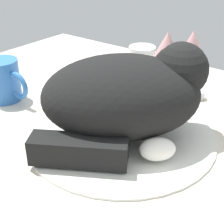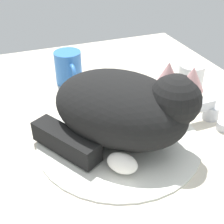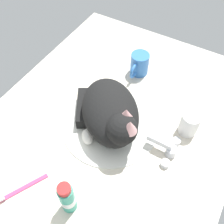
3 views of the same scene
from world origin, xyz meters
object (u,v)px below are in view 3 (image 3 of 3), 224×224
(faucet, at_px, (167,148))
(rinse_cup, at_px, (189,123))
(toothbrush, at_px, (20,189))
(toothpaste_bottle, at_px, (67,198))
(coffee_mug, at_px, (139,64))
(cat, at_px, (111,114))

(faucet, xyz_separation_m, rinse_cup, (-0.11, 0.03, 0.02))
(toothbrush, bearing_deg, toothpaste_bottle, 103.24)
(coffee_mug, distance_m, toothpaste_bottle, 0.58)
(cat, bearing_deg, toothbrush, -20.20)
(coffee_mug, distance_m, toothbrush, 0.61)
(cat, distance_m, coffee_mug, 0.29)
(cat, height_order, toothbrush, cat)
(toothpaste_bottle, bearing_deg, toothbrush, -76.76)
(faucet, distance_m, toothpaste_bottle, 0.34)
(coffee_mug, bearing_deg, toothpaste_bottle, 7.28)
(cat, relative_size, toothbrush, 2.27)
(toothpaste_bottle, bearing_deg, faucet, 150.52)
(coffee_mug, bearing_deg, faucet, 40.60)
(faucet, relative_size, cat, 0.37)
(coffee_mug, height_order, rinse_cup, coffee_mug)
(coffee_mug, xyz_separation_m, toothbrush, (0.61, -0.08, -0.04))
(rinse_cup, relative_size, toothpaste_bottle, 0.63)
(toothbrush, bearing_deg, faucet, 136.03)
(toothbrush, bearing_deg, cat, 159.80)
(cat, xyz_separation_m, coffee_mug, (-0.29, -0.04, -0.04))
(faucet, xyz_separation_m, coffee_mug, (-0.28, -0.24, 0.02))
(faucet, height_order, toothbrush, faucet)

